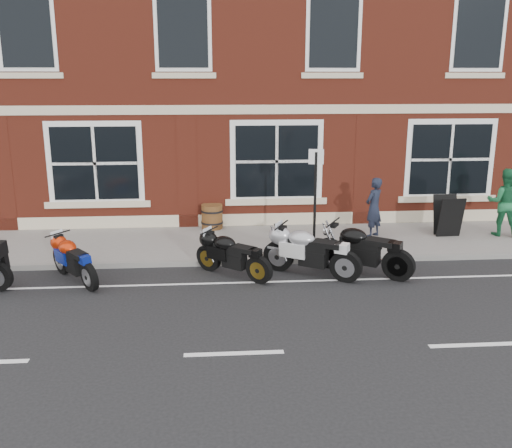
% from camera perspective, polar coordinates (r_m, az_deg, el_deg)
% --- Properties ---
extents(ground, '(80.00, 80.00, 0.00)m').
position_cam_1_polar(ground, '(12.08, -2.76, -6.25)').
color(ground, black).
rests_on(ground, ground).
extents(sidewalk, '(30.00, 3.00, 0.12)m').
position_cam_1_polar(sidewalk, '(14.90, -3.10, -1.92)').
color(sidewalk, slate).
rests_on(sidewalk, ground).
extents(kerb, '(30.00, 0.16, 0.12)m').
position_cam_1_polar(kerb, '(13.39, -2.94, -3.84)').
color(kerb, slate).
rests_on(kerb, ground).
extents(pub_building, '(24.00, 12.00, 12.00)m').
position_cam_1_polar(pub_building, '(21.85, -3.81, 19.08)').
color(pub_building, maroon).
rests_on(pub_building, ground).
extents(moto_sport_red, '(1.30, 1.68, 0.90)m').
position_cam_1_polar(moto_sport_red, '(12.81, -17.68, -3.27)').
color(moto_sport_red, black).
rests_on(moto_sport_red, ground).
extents(moto_sport_black, '(1.63, 1.41, 0.91)m').
position_cam_1_polar(moto_sport_black, '(12.50, -2.38, -2.96)').
color(moto_sport_black, black).
rests_on(moto_sport_black, ground).
extents(moto_sport_silver, '(2.02, 1.34, 1.03)m').
position_cam_1_polar(moto_sport_silver, '(12.57, 5.42, -2.59)').
color(moto_sport_silver, black).
rests_on(moto_sport_silver, ground).
extents(moto_naked_black, '(1.97, 1.49, 1.05)m').
position_cam_1_polar(moto_naked_black, '(12.85, 10.54, -2.34)').
color(moto_naked_black, black).
rests_on(moto_naked_black, ground).
extents(pedestrian_left, '(0.69, 0.67, 1.59)m').
position_cam_1_polar(pedestrian_left, '(15.40, 11.70, 1.64)').
color(pedestrian_left, black).
rests_on(pedestrian_left, sidewalk).
extents(pedestrian_right, '(1.08, 0.98, 1.82)m').
position_cam_1_polar(pedestrian_right, '(16.56, 23.58, 2.01)').
color(pedestrian_right, '#1C6238').
rests_on(pedestrian_right, sidewalk).
extents(a_board_sign, '(0.67, 0.46, 1.09)m').
position_cam_1_polar(a_board_sign, '(16.06, 18.65, 0.77)').
color(a_board_sign, black).
rests_on(a_board_sign, sidewalk).
extents(barrel_planter, '(0.62, 0.62, 0.69)m').
position_cam_1_polar(barrel_planter, '(16.05, -4.42, 0.76)').
color(barrel_planter, '#4B2E14').
rests_on(barrel_planter, sidewalk).
extents(parking_sign, '(0.35, 0.10, 2.51)m').
position_cam_1_polar(parking_sign, '(13.70, 5.94, 3.06)').
color(parking_sign, black).
rests_on(parking_sign, sidewalk).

